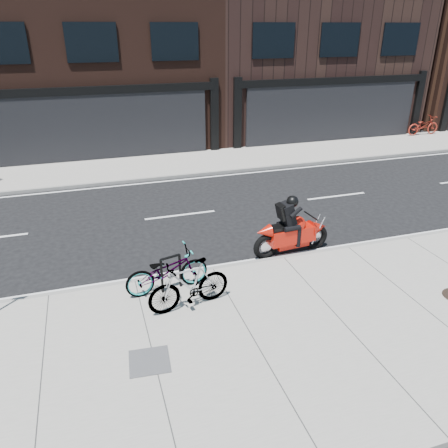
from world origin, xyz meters
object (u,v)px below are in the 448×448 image
object	(u,v)px
bike_rack	(171,270)
utility_grate	(149,361)
bicycle_rear	(189,285)
motorcycle	(295,230)
bicycle_far	(423,126)
bicycle_front	(167,271)

from	to	relation	value
bike_rack	utility_grate	world-z (taller)	bike_rack
bicycle_rear	motorcycle	size ratio (longest dim) A/B	0.81
bicycle_rear	utility_grate	size ratio (longest dim) A/B	2.53
bike_rack	motorcycle	distance (m)	3.83
bicycle_rear	motorcycle	bearing A→B (deg)	108.56
bicycle_rear	bicycle_far	xyz separation A→B (m)	(16.68, 12.42, -0.04)
utility_grate	motorcycle	bearing A→B (deg)	35.94
motorcycle	utility_grate	distance (m)	5.69
bicycle_front	bicycle_far	xyz separation A→B (m)	(17.01, 11.60, 0.01)
bike_rack	bicycle_rear	bearing A→B (deg)	-73.46
bicycle_rear	bike_rack	bearing A→B (deg)	-172.82
bike_rack	motorcycle	xyz separation A→B (m)	(3.69, 1.01, 0.06)
utility_grate	bike_rack	bearing A→B (deg)	68.88
bicycle_front	bicycle_rear	size ratio (longest dim) A/B	1.05
bicycle_far	utility_grate	size ratio (longest dim) A/B	2.68
motorcycle	bicycle_far	bearing A→B (deg)	33.63
bicycle_front	bicycle_rear	distance (m)	0.88
bike_rack	bicycle_front	xyz separation A→B (m)	(-0.09, -0.00, -0.00)
bike_rack	bicycle_rear	xyz separation A→B (m)	(0.24, -0.82, 0.05)
motorcycle	utility_grate	bearing A→B (deg)	-149.10
bicycle_front	bicycle_far	distance (m)	20.59
motorcycle	bicycle_far	world-z (taller)	motorcycle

